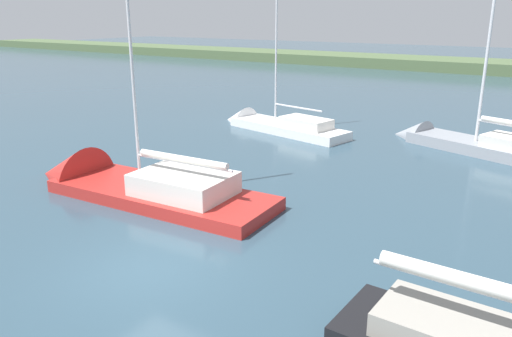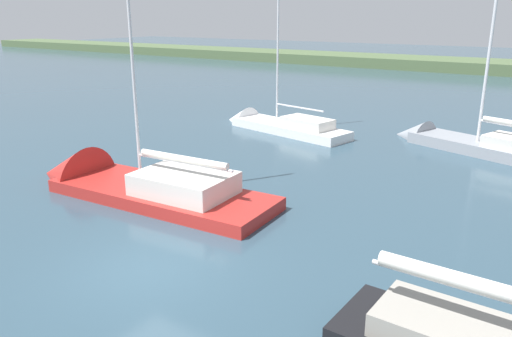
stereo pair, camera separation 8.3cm
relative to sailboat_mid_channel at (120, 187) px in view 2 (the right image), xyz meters
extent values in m
plane|color=#2D4756|center=(-5.12, 3.57, -0.11)|extent=(200.00, 200.00, 0.00)
cube|color=#4C603D|center=(-5.12, -49.12, -0.11)|extent=(180.00, 8.00, 2.40)
cube|color=#B22823|center=(-1.96, -0.12, -0.11)|extent=(8.23, 3.22, 0.83)
cone|color=#B22823|center=(2.75, 0.17, -0.11)|extent=(2.62, 2.88, 2.73)
cube|color=silver|center=(-2.96, -0.18, 0.66)|extent=(3.21, 2.39, 0.70)
cylinder|color=silver|center=(-1.06, -0.06, 5.23)|extent=(0.10, 0.10, 9.85)
cylinder|color=silver|center=(-2.95, -0.18, 1.37)|extent=(3.80, 0.31, 0.08)
cylinder|color=silver|center=(-2.95, -0.18, 1.49)|extent=(3.43, 0.42, 0.22)
cube|color=gray|center=(-10.01, -12.59, -0.10)|extent=(7.38, 4.06, 0.99)
cone|color=gray|center=(-6.16, -13.85, -0.10)|extent=(2.27, 2.39, 1.94)
cylinder|color=silver|center=(-9.53, -12.75, 5.00)|extent=(0.13, 0.13, 9.21)
cube|color=white|center=(-0.41, -11.33, -0.10)|extent=(7.24, 3.27, 0.92)
cone|color=white|center=(3.48, -12.14, -0.10)|extent=(2.05, 2.19, 1.89)
cube|color=silver|center=(-1.64, -11.08, 0.61)|extent=(2.82, 1.90, 0.50)
cylinder|color=silver|center=(0.47, -11.52, 5.00)|extent=(0.10, 0.10, 9.30)
cylinder|color=silver|center=(-1.08, -11.20, 1.32)|extent=(3.12, 0.72, 0.08)
cube|color=gray|center=(-12.01, 3.15, 0.62)|extent=(2.35, 1.56, 0.45)
cylinder|color=silver|center=(-12.03, 3.15, 1.49)|extent=(2.81, 0.18, 0.09)
cylinder|color=silver|center=(-12.03, 3.15, 1.61)|extent=(2.54, 0.35, 0.27)
camera|label=1|loc=(-13.46, 11.42, 5.93)|focal=35.23mm
camera|label=2|loc=(-13.53, 11.37, 5.93)|focal=35.23mm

